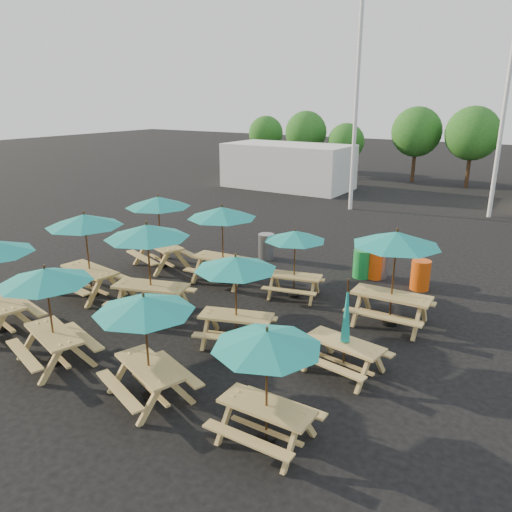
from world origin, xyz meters
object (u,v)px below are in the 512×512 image
Objects in this scene: picnic_unit_3 at (46,281)px; waste_bin_0 at (266,246)px; waste_bin_1 at (362,264)px; picnic_unit_2 at (158,206)px; picnic_unit_8 at (295,240)px; picnic_unit_10 at (345,335)px; picnic_unit_7 at (236,268)px; waste_bin_2 at (379,264)px; picnic_unit_11 at (396,244)px; waste_bin_3 at (375,264)px; picnic_unit_9 at (267,346)px; picnic_unit_4 at (147,237)px; picnic_unit_5 at (222,217)px; waste_bin_4 at (420,275)px; picnic_unit_1 at (85,225)px; picnic_unit_6 at (144,311)px.

picnic_unit_3 reaches higher than waste_bin_0.
picnic_unit_2 is at bearing -156.53° from waste_bin_1.
picnic_unit_8 is 1.00× the size of picnic_unit_10.
picnic_unit_7 is 6.81m from waste_bin_0.
picnic_unit_2 is 7.06m from waste_bin_1.
waste_bin_2 is (1.55, 2.96, -1.30)m from picnic_unit_8.
picnic_unit_11 reaches higher than waste_bin_3.
picnic_unit_8 is at bearing -117.69° from waste_bin_2.
picnic_unit_9 reaches higher than picnic_unit_8.
picnic_unit_7 is 4.10m from picnic_unit_11.
picnic_unit_4 is 1.33× the size of picnic_unit_9.
picnic_unit_5 is 2.65× the size of waste_bin_4.
picnic_unit_6 is at bearing -21.93° from picnic_unit_1.
picnic_unit_1 reaches higher than waste_bin_3.
waste_bin_2 is at bearing 165.95° from waste_bin_4.
picnic_unit_1 is at bearing -70.06° from picnic_unit_2.
picnic_unit_6 is 9.33m from waste_bin_2.
picnic_unit_8 reaches higher than waste_bin_0.
picnic_unit_7 reaches higher than waste_bin_1.
picnic_unit_2 is 3.01× the size of waste_bin_1.
picnic_unit_8 is 2.31× the size of waste_bin_1.
picnic_unit_6 reaches higher than waste_bin_4.
waste_bin_0 and waste_bin_2 have the same top height.
picnic_unit_1 is 10.12m from waste_bin_4.
picnic_unit_9 is (5.21, -5.93, -0.31)m from picnic_unit_5.
picnic_unit_1 is 2.69× the size of waste_bin_1.
waste_bin_0 is at bearing 149.62° from picnic_unit_11.
picnic_unit_10 is (8.12, -3.14, -1.28)m from picnic_unit_2.
picnic_unit_10 is at bearing -1.59° from picnic_unit_2.
picnic_unit_11 is at bearing -89.77° from waste_bin_4.
picnic_unit_4 is 3.01× the size of waste_bin_4.
picnic_unit_6 is 2.59m from picnic_unit_9.
waste_bin_3 is at bearing 49.35° from picnic_unit_8.
waste_bin_2 is (6.73, 6.08, -1.69)m from picnic_unit_1.
picnic_unit_5 is 1.15× the size of picnic_unit_8.
waste_bin_0 is (-2.59, 2.70, -1.30)m from picnic_unit_8.
picnic_unit_7 is 2.63× the size of waste_bin_2.
picnic_unit_7 reaches higher than picnic_unit_9.
picnic_unit_8 is (2.63, 6.27, -0.18)m from picnic_unit_3.
waste_bin_0 is at bearing 96.57° from picnic_unit_7.
picnic_unit_8 is at bearing 75.40° from picnic_unit_7.
picnic_unit_8 reaches higher than waste_bin_1.
picnic_unit_6 is 1.13× the size of picnic_unit_8.
waste_bin_4 is at bearing 22.03° from picnic_unit_5.
waste_bin_0 is (2.59, 5.82, -1.69)m from picnic_unit_1.
picnic_unit_11 is at bearing 26.69° from picnic_unit_1.
waste_bin_4 is at bearing -14.05° from waste_bin_2.
picnic_unit_10 is 3.14m from picnic_unit_11.
picnic_unit_2 is at bearing 129.10° from picnic_unit_3.
picnic_unit_9 is 9.06m from waste_bin_3.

